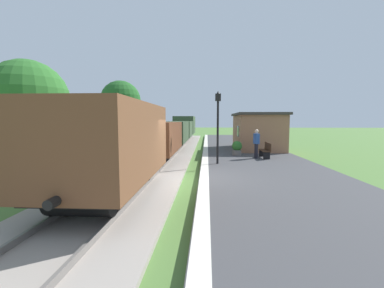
% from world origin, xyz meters
% --- Properties ---
extents(ground_plane, '(160.00, 160.00, 0.00)m').
position_xyz_m(ground_plane, '(0.00, 0.00, 0.00)').
color(ground_plane, '#517A38').
extents(platform_slab, '(6.00, 60.00, 0.25)m').
position_xyz_m(platform_slab, '(3.20, 0.00, 0.12)').
color(platform_slab, '#424244').
rests_on(platform_slab, ground).
extents(platform_edge_stripe, '(0.36, 60.00, 0.01)m').
position_xyz_m(platform_edge_stripe, '(0.40, 0.00, 0.25)').
color(platform_edge_stripe, silver).
rests_on(platform_edge_stripe, platform_slab).
extents(track_ballast, '(3.80, 60.00, 0.12)m').
position_xyz_m(track_ballast, '(-2.40, 0.00, 0.06)').
color(track_ballast, '#9E9389').
rests_on(track_ballast, ground).
extents(rail_near, '(0.07, 60.00, 0.14)m').
position_xyz_m(rail_near, '(-1.68, 0.00, 0.19)').
color(rail_near, slate).
rests_on(rail_near, track_ballast).
extents(rail_far, '(0.07, 60.00, 0.14)m').
position_xyz_m(rail_far, '(-3.12, 0.00, 0.19)').
color(rail_far, slate).
rests_on(rail_far, track_ballast).
extents(freight_train, '(2.50, 32.60, 2.72)m').
position_xyz_m(freight_train, '(-2.40, 10.71, 1.53)').
color(freight_train, brown).
rests_on(freight_train, rail_near).
extents(station_hut, '(3.50, 5.80, 2.78)m').
position_xyz_m(station_hut, '(4.40, 10.39, 1.65)').
color(station_hut, '#9E6B4C').
rests_on(station_hut, platform_slab).
extents(bench_near_hut, '(0.42, 1.50, 0.91)m').
position_xyz_m(bench_near_hut, '(4.00, 5.56, 0.72)').
color(bench_near_hut, '#422819').
rests_on(bench_near_hut, platform_slab).
extents(person_waiting, '(0.32, 0.43, 1.71)m').
position_xyz_m(person_waiting, '(3.39, 5.30, 1.18)').
color(person_waiting, black).
rests_on(person_waiting, platform_slab).
extents(potted_planter, '(0.64, 0.64, 0.92)m').
position_xyz_m(potted_planter, '(2.42, 6.55, 0.72)').
color(potted_planter, slate).
rests_on(potted_planter, platform_slab).
extents(lamp_post_near, '(0.28, 0.28, 3.70)m').
position_xyz_m(lamp_post_near, '(1.05, 3.27, 2.80)').
color(lamp_post_near, black).
rests_on(lamp_post_near, platform_slab).
extents(tree_trackside_mid, '(4.61, 4.61, 6.02)m').
position_xyz_m(tree_trackside_mid, '(-10.09, 4.93, 3.71)').
color(tree_trackside_mid, '#4C3823').
rests_on(tree_trackside_mid, ground).
extents(tree_trackside_far, '(3.64, 3.64, 6.10)m').
position_xyz_m(tree_trackside_far, '(-7.44, 13.69, 4.27)').
color(tree_trackside_far, '#4C3823').
rests_on(tree_trackside_far, ground).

